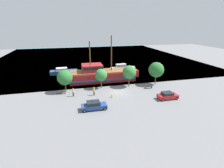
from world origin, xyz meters
name	(u,v)px	position (x,y,z in m)	size (l,w,h in m)	color
ground_plane	(119,92)	(0.00, 0.00, 0.00)	(160.00, 160.00, 0.00)	slate
water_surface	(92,57)	(0.00, 44.00, 0.00)	(80.00, 80.00, 0.00)	teal
pirate_ship	(101,75)	(-2.32, 8.65, 1.68)	(18.23, 5.15, 11.58)	#A31E1E
moored_boat_dockside	(122,68)	(6.22, 17.50, 0.80)	(7.92, 1.82, 2.16)	silver
moored_boat_outer	(64,72)	(-12.11, 17.97, 0.72)	(7.94, 2.34, 1.88)	navy
parked_car_curb_front	(94,105)	(-6.60, -7.12, 0.73)	(4.42, 1.98, 1.49)	navy
parked_car_curb_mid	(168,96)	(8.39, -6.17, 0.71)	(3.95, 1.97, 1.43)	#B21E1E
fire_hydrant	(112,96)	(-2.27, -2.90, 0.41)	(0.42, 0.25, 0.76)	yellow
bench_promenade_east	(149,87)	(7.33, 0.23, 0.44)	(1.69, 0.45, 0.85)	#4C4742
bench_promenade_west	(61,92)	(-12.45, 1.54, 0.44)	(1.85, 0.45, 0.85)	#4C4742
pedestrian_walking_near	(94,91)	(-5.63, -0.72, 0.93)	(0.32, 0.32, 1.81)	#232838
pedestrian_walking_far	(73,92)	(-9.91, -0.25, 0.93)	(0.32, 0.32, 1.81)	#232838
tree_row_east	(65,78)	(-11.43, 2.92, 3.23)	(3.34, 3.34, 4.91)	brown
tree_row_mideast	(101,75)	(-3.33, 3.31, 3.12)	(2.84, 2.84, 4.55)	brown
tree_row_midwest	(129,72)	(3.34, 2.81, 3.45)	(3.25, 3.25, 5.09)	brown
tree_row_west	(156,70)	(10.21, 2.66, 3.69)	(3.70, 3.70, 5.55)	brown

